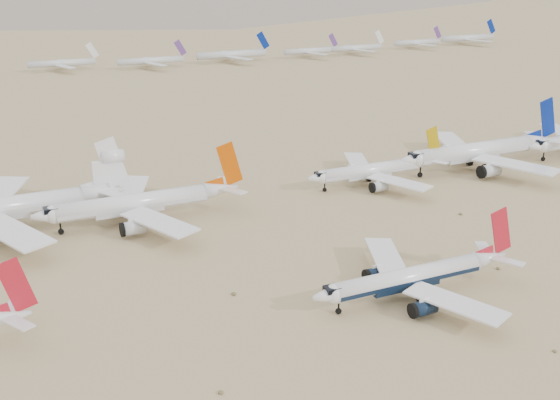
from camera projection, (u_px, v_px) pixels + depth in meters
name	position (u px, v px, depth m)	size (l,w,h in m)	color
ground	(406.00, 295.00, 136.69)	(7000.00, 7000.00, 0.00)	#998159
main_airliner	(416.00, 276.00, 135.12)	(43.16, 42.16, 15.23)	white
row2_navy_widebody	(480.00, 151.00, 214.78)	(55.88, 54.64, 19.88)	white
row2_gold_tail	(376.00, 170.00, 200.69)	(42.12, 41.19, 15.00)	white
row2_orange_tail	(141.00, 203.00, 172.20)	(49.96, 48.88, 17.82)	white
row2_white_trijet	(5.00, 207.00, 166.75)	(57.13, 55.83, 20.24)	white
distant_storage_row	(145.00, 60.00, 399.42)	(572.58, 62.35, 14.94)	silver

